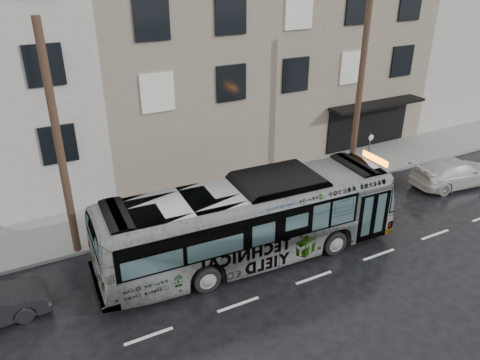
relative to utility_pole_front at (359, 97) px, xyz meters
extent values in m
plane|color=black|center=(-6.50, -3.30, -4.65)|extent=(120.00, 120.00, 0.00)
cube|color=gray|center=(-6.50, 1.60, -4.58)|extent=(90.00, 3.60, 0.15)
cube|color=gray|center=(-1.50, 9.40, 0.85)|extent=(20.00, 12.00, 11.00)
cube|color=beige|center=(17.50, 9.40, 1.35)|extent=(18.00, 12.00, 12.00)
cylinder|color=#4E3527|center=(0.00, 0.00, 0.00)|extent=(0.30, 0.30, 9.00)
cylinder|color=#4E3527|center=(-14.00, 0.00, 0.00)|extent=(0.30, 0.30, 9.00)
cylinder|color=slate|center=(1.10, 0.00, -3.30)|extent=(0.06, 0.06, 2.40)
imported|color=#B2B2B2|center=(-7.98, -3.50, -2.98)|extent=(12.11, 3.38, 3.34)
imported|color=beige|center=(4.62, -2.75, -3.95)|extent=(5.05, 2.53, 1.41)
camera|label=1|loc=(-15.55, -17.03, 6.24)|focal=35.00mm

